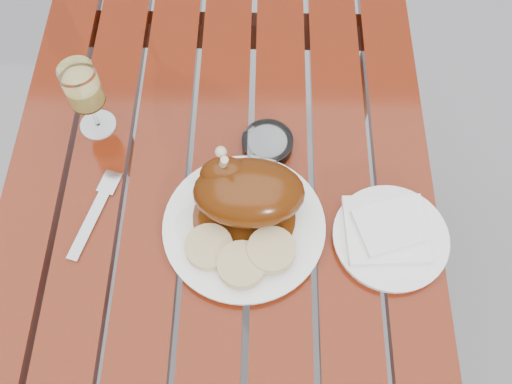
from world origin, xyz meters
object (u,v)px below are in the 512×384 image
at_px(wine_glass, 88,100).
at_px(ashtray, 267,144).
at_px(dinner_plate, 244,227).
at_px(side_plate, 390,238).
at_px(table, 226,294).

xyz_separation_m(wine_glass, ashtray, (0.33, -0.05, -0.07)).
distance_m(wine_glass, ashtray, 0.34).
relative_size(dinner_plate, side_plate, 1.41).
bearing_deg(table, wine_glass, 138.23).
xyz_separation_m(table, side_plate, (0.31, -0.02, 0.38)).
height_order(dinner_plate, side_plate, dinner_plate).
bearing_deg(side_plate, table, 176.68).
relative_size(table, ashtray, 12.13).
bearing_deg(wine_glass, dinner_plate, -36.76).
bearing_deg(wine_glass, side_plate, -23.11).
distance_m(dinner_plate, wine_glass, 0.37).
height_order(side_plate, ashtray, ashtray).
xyz_separation_m(table, dinner_plate, (0.05, -0.00, 0.38)).
xyz_separation_m(table, wine_glass, (-0.24, 0.22, 0.46)).
distance_m(table, wine_glass, 0.56).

